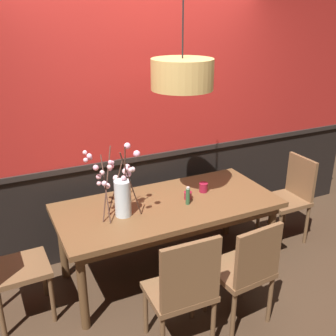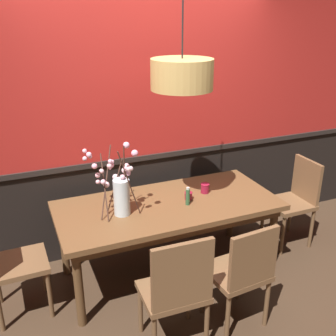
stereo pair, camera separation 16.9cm
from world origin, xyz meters
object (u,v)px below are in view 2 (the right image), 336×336
object	(u,v)px
chair_far_side_left	(108,192)
candle_holder_nearer_edge	(189,196)
dining_table	(168,211)
candle_holder_nearer_center	(205,188)
pendant_lamp	(182,74)
condiment_bottle	(188,196)
chair_far_side_right	(162,183)
chair_near_side_left	(177,288)
chair_near_side_right	(242,271)
vase_with_blossoms	(120,191)
chair_head_east_end	(295,198)
chair_head_west_end	(8,259)

from	to	relation	value
chair_far_side_left	candle_holder_nearer_edge	bearing A→B (deg)	-59.30
dining_table	candle_holder_nearer_center	bearing A→B (deg)	9.82
candle_holder_nearer_edge	pendant_lamp	world-z (taller)	pendant_lamp
condiment_bottle	dining_table	bearing A→B (deg)	149.58
dining_table	candle_holder_nearer_edge	world-z (taller)	candle_holder_nearer_edge
chair_far_side_left	candle_holder_nearer_center	distance (m)	1.12
chair_far_side_right	chair_near_side_left	size ratio (longest dim) A/B	0.96
chair_far_side_left	chair_near_side_right	xyz separation A→B (m)	(0.58, -1.72, -0.01)
chair_far_side_left	condiment_bottle	size ratio (longest dim) A/B	5.70
candle_holder_nearer_center	condiment_bottle	xyz separation A→B (m)	(-0.25, -0.16, 0.03)
chair_far_side_right	candle_holder_nearer_center	bearing A→B (deg)	-82.27
candle_holder_nearer_edge	condiment_bottle	bearing A→B (deg)	-119.68
chair_near_side_right	pendant_lamp	bearing A→B (deg)	102.62
vase_with_blossoms	pendant_lamp	world-z (taller)	pendant_lamp
chair_head_east_end	chair_head_west_end	bearing A→B (deg)	-179.83
candle_holder_nearer_center	dining_table	bearing A→B (deg)	-170.18
chair_head_east_end	candle_holder_nearer_edge	bearing A→B (deg)	179.96
chair_head_east_end	vase_with_blossoms	world-z (taller)	vase_with_blossoms
chair_far_side_left	candle_holder_nearer_edge	size ratio (longest dim) A/B	12.88
chair_head_west_end	dining_table	bearing A→B (deg)	0.45
chair_head_west_end	candle_holder_nearer_center	xyz separation A→B (m)	(1.77, 0.08, 0.26)
chair_head_west_end	chair_near_side_left	bearing A→B (deg)	-38.33
chair_far_side_right	candle_holder_nearer_center	distance (m)	0.85
candle_holder_nearer_edge	condiment_bottle	world-z (taller)	condiment_bottle
dining_table	condiment_bottle	bearing A→B (deg)	-30.42
chair_near_side_left	chair_near_side_right	bearing A→B (deg)	2.21
chair_head_west_end	chair_near_side_right	world-z (taller)	chair_head_west_end
dining_table	condiment_bottle	size ratio (longest dim) A/B	11.94
chair_head_west_end	chair_far_side_left	bearing A→B (deg)	40.74
chair_far_side_right	chair_head_west_end	bearing A→B (deg)	-152.08
chair_near_side_left	chair_near_side_right	world-z (taller)	chair_near_side_left
chair_far_side_right	vase_with_blossoms	size ratio (longest dim) A/B	1.47
chair_far_side_left	condiment_bottle	xyz separation A→B (m)	(0.48, -0.97, 0.29)
vase_with_blossoms	condiment_bottle	size ratio (longest dim) A/B	3.78
dining_table	chair_head_east_end	xyz separation A→B (m)	(1.43, -0.00, -0.13)
pendant_lamp	chair_far_side_left	bearing A→B (deg)	112.89
vase_with_blossoms	candle_holder_nearer_center	bearing A→B (deg)	6.21
chair_far_side_right	candle_holder_nearer_edge	world-z (taller)	chair_far_side_right
candle_holder_nearer_edge	chair_far_side_left	bearing A→B (deg)	120.70
candle_holder_nearer_center	vase_with_blossoms	bearing A→B (deg)	-173.79
chair_head_west_end	pendant_lamp	xyz separation A→B (m)	(1.45, -0.07, 1.35)
chair_near_side_right	condiment_bottle	size ratio (longest dim) A/B	5.51
chair_near_side_right	pendant_lamp	xyz separation A→B (m)	(-0.17, 0.75, 1.35)
chair_near_side_left	pendant_lamp	world-z (taller)	pendant_lamp
dining_table	candle_holder_nearer_edge	xyz separation A→B (m)	(0.20, -0.00, 0.12)
chair_near_side_left	candle_holder_nearer_center	xyz separation A→B (m)	(0.70, 0.93, 0.25)
chair_far_side_left	pendant_lamp	bearing A→B (deg)	-67.11
chair_near_side_right	candle_holder_nearer_edge	size ratio (longest dim) A/B	12.46
chair_near_side_right	vase_with_blossoms	distance (m)	1.15
candle_holder_nearer_center	condiment_bottle	size ratio (longest dim) A/B	0.55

